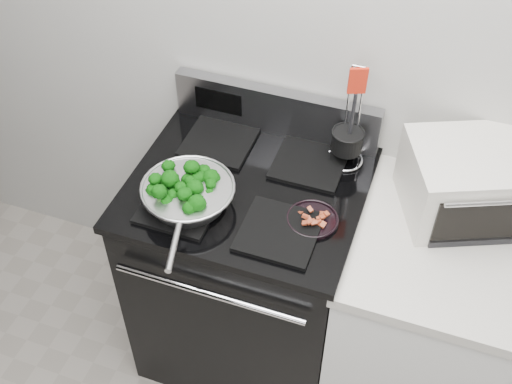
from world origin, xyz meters
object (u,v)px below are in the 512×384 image
at_px(bacon_plate, 313,217).
at_px(skillet, 188,194).
at_px(toaster_oven, 474,182).
at_px(gas_range, 249,269).
at_px(utensil_holder, 347,146).

bearing_deg(bacon_plate, skillet, -170.69).
bearing_deg(toaster_oven, skillet, 177.01).
xyz_separation_m(gas_range, utensil_holder, (0.28, 0.23, 0.53)).
xyz_separation_m(skillet, bacon_plate, (0.40, 0.07, -0.03)).
bearing_deg(bacon_plate, toaster_oven, 28.85).
distance_m(bacon_plate, utensil_holder, 0.32).
bearing_deg(utensil_holder, bacon_plate, -116.90).
bearing_deg(bacon_plate, gas_range, 160.82).
distance_m(gas_range, utensil_holder, 0.64).
height_order(gas_range, toaster_oven, toaster_oven).
relative_size(gas_range, bacon_plate, 6.70).
distance_m(skillet, toaster_oven, 0.92).
xyz_separation_m(bacon_plate, toaster_oven, (0.46, 0.25, 0.07)).
relative_size(bacon_plate, utensil_holder, 0.43).
bearing_deg(bacon_plate, utensil_holder, 84.86).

